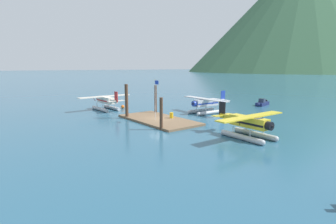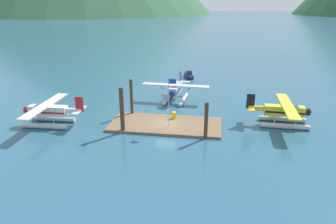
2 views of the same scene
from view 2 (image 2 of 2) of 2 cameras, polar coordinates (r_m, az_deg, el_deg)
name	(u,v)px [view 2 (image 2 of 2)]	position (r m, az deg, el deg)	size (l,w,h in m)	color
ground_plane	(166,125)	(39.24, -0.46, -2.48)	(1200.00, 1200.00, 0.00)	#285670
dock_platform	(166,124)	(39.18, -0.46, -2.28)	(13.86, 6.62, 0.30)	brown
piling_near_left	(122,110)	(36.64, -8.43, 0.27)	(0.52, 0.52, 5.50)	#4C3323
piling_near_right	(206,121)	(35.03, 7.00, -1.61)	(0.43, 0.43, 4.31)	#4C3323
piling_far_left	(131,98)	(42.33, -6.72, 2.65)	(0.43, 0.43, 5.05)	#4C3323
flagpole	(170,97)	(36.89, 0.30, 2.83)	(0.95, 0.10, 6.13)	silver
fuel_drum	(174,115)	(40.65, 1.11, -0.58)	(0.62, 0.62, 0.88)	gold
mooring_buoy	(65,113)	(44.65, -18.33, -0.26)	(0.71, 0.71, 0.71)	orange
seaplane_cream_port_aft	(48,113)	(41.66, -21.11, -0.20)	(7.98, 10.45, 3.84)	#B7BABF
seaplane_silver_bow_centre	(176,91)	(48.62, 1.40, 3.83)	(10.47, 7.97, 3.84)	#B7BABF
seaplane_yellow_stbd_fwd	(284,113)	(41.47, 20.51, -0.21)	(7.98, 10.44, 3.84)	#B7BABF
boat_navy_open_north	(189,75)	(64.83, 3.84, 6.76)	(2.35, 4.83, 1.50)	navy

